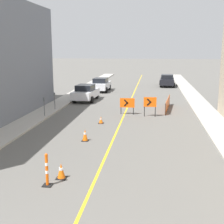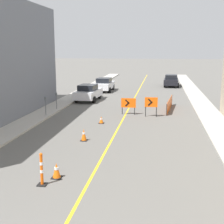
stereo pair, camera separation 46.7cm
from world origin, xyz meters
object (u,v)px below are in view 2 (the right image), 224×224
(traffic_cone_fourth, at_px, (101,120))
(arrow_barricade_secondary, at_px, (151,103))
(parked_car_curb_mid, at_px, (104,84))
(arrow_barricade_primary, at_px, (128,103))
(parking_meter_near_curb, at_px, (56,97))
(traffic_cone_second, at_px, (57,170))
(delineator_post_front, at_px, (42,171))
(parking_meter_far_curb, at_px, (45,102))
(parked_car_curb_far, at_px, (171,81))
(parked_car_curb_near, at_px, (88,93))
(traffic_cone_third, at_px, (84,135))

(traffic_cone_fourth, xyz_separation_m, arrow_barricade_secondary, (3.27, 2.62, 0.79))
(arrow_barricade_secondary, distance_m, parked_car_curb_mid, 14.63)
(arrow_barricade_primary, bearing_deg, arrow_barricade_secondary, -17.47)
(traffic_cone_fourth, bearing_deg, arrow_barricade_primary, 64.34)
(traffic_cone_fourth, xyz_separation_m, parking_meter_near_curb, (-4.46, 3.83, 0.87))
(arrow_barricade_primary, bearing_deg, parked_car_curb_mid, 108.20)
(arrow_barricade_secondary, distance_m, parking_meter_near_curb, 7.82)
(traffic_cone_second, bearing_deg, delineator_post_front, -113.92)
(arrow_barricade_primary, distance_m, parking_meter_near_curb, 6.02)
(parked_car_curb_mid, relative_size, parking_meter_far_curb, 3.12)
(traffic_cone_second, xyz_separation_m, delineator_post_front, (-0.32, -0.72, 0.24))
(arrow_barricade_primary, relative_size, parked_car_curb_mid, 0.29)
(delineator_post_front, bearing_deg, parking_meter_near_curb, 106.59)
(arrow_barricade_primary, bearing_deg, parking_meter_far_curb, -163.18)
(parking_meter_near_curb, xyz_separation_m, parking_meter_far_curb, (0.00, -2.47, 0.00))
(delineator_post_front, xyz_separation_m, arrow_barricade_secondary, (3.62, 12.56, 0.48))
(delineator_post_front, distance_m, parking_meter_far_curb, 12.04)
(arrow_barricade_secondary, xyz_separation_m, parked_car_curb_mid, (-5.95, 13.36, -0.23))
(parking_meter_near_curb, bearing_deg, arrow_barricade_secondary, -8.94)
(arrow_barricade_primary, relative_size, parked_car_curb_far, 0.29)
(delineator_post_front, distance_m, parked_car_curb_mid, 26.03)
(parked_car_curb_mid, bearing_deg, parking_meter_near_curb, -96.27)
(traffic_cone_second, distance_m, parked_car_curb_far, 31.57)
(traffic_cone_second, bearing_deg, arrow_barricade_secondary, 74.41)
(arrow_barricade_primary, xyz_separation_m, parked_car_curb_near, (-4.53, 5.85, -0.07))
(parked_car_curb_far, bearing_deg, arrow_barricade_secondary, -93.40)
(traffic_cone_second, distance_m, arrow_barricade_primary, 12.50)
(delineator_post_front, height_order, arrow_barricade_secondary, arrow_barricade_secondary)
(delineator_post_front, relative_size, parking_meter_far_curb, 0.90)
(traffic_cone_fourth, bearing_deg, parked_car_curb_near, 108.42)
(delineator_post_front, height_order, parked_car_curb_mid, parked_car_curb_mid)
(traffic_cone_fourth, distance_m, parked_car_curb_near, 9.53)
(delineator_post_front, xyz_separation_m, parking_meter_far_curb, (-4.10, 11.30, 0.56))
(traffic_cone_third, height_order, delineator_post_front, delineator_post_front)
(parked_car_curb_far, height_order, parking_meter_far_curb, parked_car_curb_far)
(traffic_cone_second, height_order, arrow_barricade_secondary, arrow_barricade_secondary)
(arrow_barricade_primary, height_order, parked_car_curb_near, parked_car_curb_near)
(arrow_barricade_primary, bearing_deg, traffic_cone_second, -97.14)
(traffic_cone_fourth, distance_m, parked_car_curb_far, 22.53)
(parked_car_curb_mid, bearing_deg, arrow_barricade_secondary, -63.95)
(delineator_post_front, xyz_separation_m, parked_car_curb_far, (5.66, 31.83, 0.25))
(parked_car_curb_mid, bearing_deg, traffic_cone_third, -80.89)
(parking_meter_near_curb, relative_size, parking_meter_far_curb, 1.00)
(traffic_cone_third, xyz_separation_m, parked_car_curb_mid, (-2.49, 20.11, 0.47))
(arrow_barricade_secondary, bearing_deg, parking_meter_far_curb, -172.35)
(arrow_barricade_secondary, relative_size, parking_meter_near_curb, 1.05)
(traffic_cone_second, bearing_deg, traffic_cone_fourth, 89.78)
(parked_car_curb_mid, distance_m, parking_meter_near_curb, 12.28)
(traffic_cone_third, xyz_separation_m, parked_car_curb_far, (5.49, 26.02, 0.47))
(parked_car_curb_near, xyz_separation_m, parked_car_curb_mid, (0.32, 6.96, 0.00))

